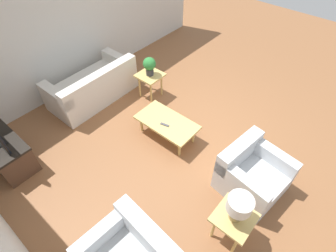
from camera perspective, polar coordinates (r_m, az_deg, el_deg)
ground_plane at (r=4.93m, az=4.78°, el=-2.94°), size 14.00×14.00×0.00m
wall_right at (r=6.03m, az=-19.91°, el=20.51°), size 0.12×7.20×2.70m
sofa at (r=5.81m, az=-15.93°, el=8.19°), size 0.92×1.82×0.78m
armchair at (r=4.26m, az=17.62°, el=-9.96°), size 0.98×0.99×0.79m
coffee_table at (r=4.73m, az=-0.26°, el=0.65°), size 1.12×0.61×0.38m
side_table_plant at (r=5.59m, az=-3.90°, el=10.34°), size 0.49×0.49×0.55m
side_table_lamp at (r=3.66m, az=14.04°, el=-19.26°), size 0.49×0.49×0.55m
tv_stand_chest at (r=5.10m, az=-31.79°, el=-4.83°), size 1.02×0.53×0.56m
potted_plant at (r=5.41m, az=-4.07°, el=13.09°), size 0.26×0.26×0.39m
table_lamp at (r=3.34m, az=15.20°, el=-16.55°), size 0.31×0.31×0.43m
remote_control at (r=4.63m, az=-0.71°, el=0.28°), size 0.16×0.08×0.02m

